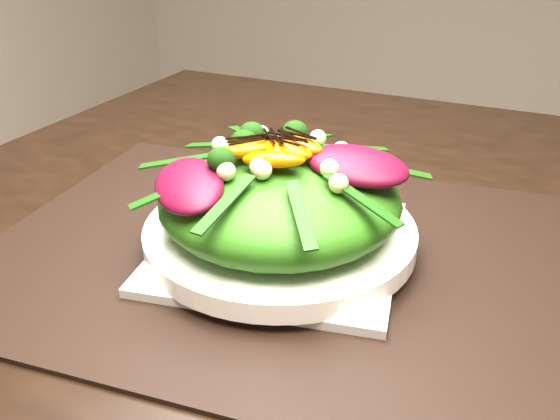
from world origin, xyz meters
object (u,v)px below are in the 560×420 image
at_px(salad_bowl, 280,233).
at_px(orange_segment, 278,146).
at_px(lettuce_mound, 280,199).
at_px(placemat, 280,251).
at_px(plate_base, 280,245).

distance_m(salad_bowl, orange_segment, 0.08).
bearing_deg(lettuce_mound, placemat, 0.00).
height_order(plate_base, orange_segment, orange_segment).
bearing_deg(placemat, orange_segment, 120.64).
height_order(plate_base, salad_bowl, salad_bowl).
xyz_separation_m(placemat, salad_bowl, (0.00, 0.00, 0.02)).
distance_m(placemat, plate_base, 0.01).
xyz_separation_m(placemat, lettuce_mound, (0.00, 0.00, 0.06)).
height_order(placemat, orange_segment, orange_segment).
bearing_deg(plate_base, placemat, 0.00).
xyz_separation_m(lettuce_mound, orange_segment, (-0.01, 0.02, 0.05)).
distance_m(salad_bowl, lettuce_mound, 0.04).
bearing_deg(salad_bowl, plate_base, 0.00).
bearing_deg(placemat, lettuce_mound, 0.00).
relative_size(lettuce_mound, orange_segment, 4.02).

